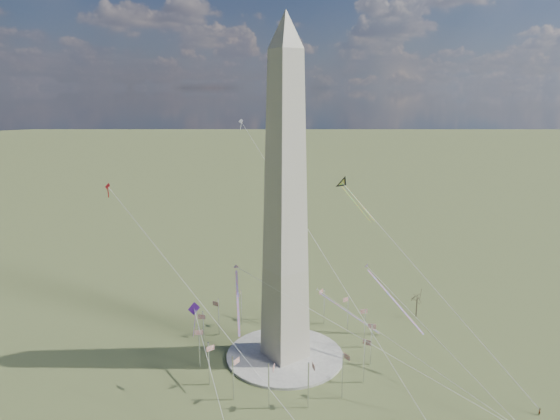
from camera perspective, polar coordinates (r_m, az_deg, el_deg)
ground at (r=160.47m, az=0.57°, el=-16.39°), size 2000.00×2000.00×0.00m
plaza at (r=160.27m, az=0.57°, el=-16.27°), size 36.00×36.00×0.80m
washington_monument at (r=142.53m, az=0.62°, el=0.51°), size 15.56×15.56×100.00m
flagpole_ring at (r=156.94m, az=0.58°, el=-14.10°), size 54.40×54.40×13.00m
tree_near at (r=188.05m, az=15.42°, el=-9.56°), size 6.20×6.20×10.85m
person_east at (r=151.28m, az=27.53°, el=-19.75°), size 0.75×0.57×1.86m
kite_delta_black at (r=173.57m, az=7.39°, el=2.78°), size 6.07×16.35×13.61m
kite_diamond_purple at (r=137.50m, az=-9.78°, el=-11.42°), size 2.40×3.39×10.31m
kite_streamer_left at (r=155.44m, az=11.92°, el=-8.82°), size 3.03×22.55×15.47m
kite_streamer_mid at (r=144.30m, az=-4.90°, el=-9.20°), size 10.51×17.87×13.54m
kite_streamer_right at (r=172.08m, az=6.74°, el=-10.76°), size 15.77×16.97×15.02m
kite_small_red at (r=153.95m, az=-19.09°, el=2.44°), size 1.08×1.82×4.33m
kite_small_white at (r=190.37m, az=-4.49°, el=9.97°), size 1.38×1.43×4.05m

